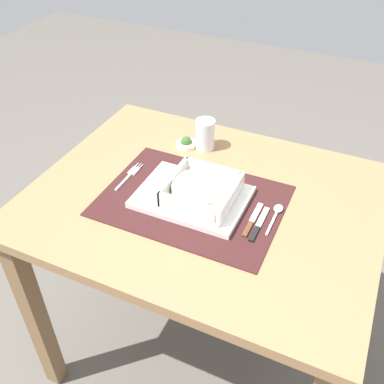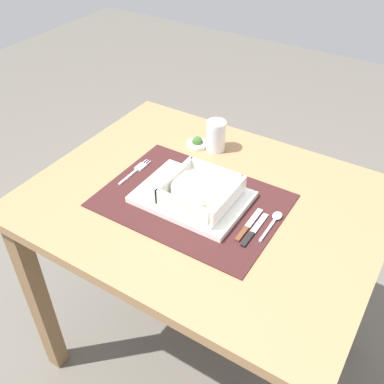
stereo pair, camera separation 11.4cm
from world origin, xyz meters
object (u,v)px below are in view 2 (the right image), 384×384
Objects in this scene: bread_knife at (247,227)px; spoon at (275,219)px; fork at (137,170)px; drinking_glass at (216,137)px; condiment_saucer at (197,143)px; porridge_bowl at (201,192)px; dining_table at (204,227)px; butter_knife at (253,232)px.

spoon is at bearing 50.61° from bread_knife.
fork is 0.26m from drinking_glass.
fork is 2.17× the size of condiment_saucer.
porridge_bowl reaches higher than bread_knife.
porridge_bowl is 1.46× the size of spoon.
drinking_glass is (-0.24, 0.26, 0.04)m from bread_knife.
dining_table is 6.99× the size of butter_knife.
butter_knife is (0.16, -0.02, -0.03)m from porridge_bowl.
dining_table is 0.21m from butter_knife.
butter_knife is at bearing -8.08° from fork.
butter_knife is at bearing -8.51° from porridge_bowl.
butter_knife is 1.38× the size of drinking_glass.
spoon is 0.08m from bread_knife.
bread_knife is 0.36m from drinking_glass.
bread_knife is at bearing -40.14° from condiment_saucer.
drinking_glass is 0.07m from condiment_saucer.
spoon reaches higher than fork.
condiment_saucer is at bearing 138.83° from bread_knife.
condiment_saucer is at bearing 138.79° from butter_knife.
condiment_saucer is (-0.06, -0.01, -0.03)m from drinking_glass.
drinking_glass is at bearing 112.93° from dining_table.
butter_knife is at bearing -46.42° from drinking_glass.
butter_knife is 0.99× the size of bread_knife.
drinking_glass is 1.51× the size of condiment_saucer.
spoon is at bearing 66.26° from butter_knife.
dining_table is at bearing 0.17° from fork.
bread_knife is (0.14, -0.02, -0.03)m from porridge_bowl.
fork reaches higher than dining_table.
dining_table is 6.94× the size of bread_knife.
condiment_saucer is at bearing 69.17° from fork.
spoon is 0.90× the size of butter_knife.
condiment_saucer is (-0.30, 0.25, 0.00)m from bread_knife.
butter_knife is at bearing -39.29° from condiment_saucer.
dining_table is 0.28m from condiment_saucer.
spoon is (0.19, 0.04, -0.03)m from porridge_bowl.
fork is at bearing 172.19° from bread_knife.
spoon is 0.35m from drinking_glass.
porridge_bowl is 1.82× the size of drinking_glass.
drinking_glass reaches higher than dining_table.
butter_knife is at bearing -24.79° from bread_knife.
spoon is at bearing 3.77° from dining_table.
drinking_glass is at bearing 14.29° from condiment_saucer.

